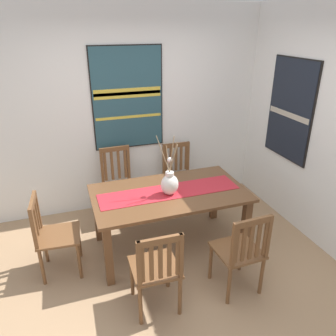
# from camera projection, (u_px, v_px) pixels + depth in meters

# --- Properties ---
(ground_plane) EXTENTS (6.40, 6.40, 0.03)m
(ground_plane) POSITION_uv_depth(u_px,v_px,m) (178.00, 285.00, 3.36)
(ground_plane) COLOR #A37F5B
(wall_back) EXTENTS (6.40, 0.12, 2.70)m
(wall_back) POSITION_uv_depth(u_px,v_px,m) (131.00, 111.00, 4.41)
(wall_back) COLOR silver
(wall_back) RESTS_ON ground_plane
(dining_table) EXTENTS (1.70, 0.95, 0.72)m
(dining_table) POSITION_uv_depth(u_px,v_px,m) (169.00, 200.00, 3.68)
(dining_table) COLOR brown
(dining_table) RESTS_ON ground_plane
(table_runner) EXTENTS (1.56, 0.36, 0.01)m
(table_runner) POSITION_uv_depth(u_px,v_px,m) (169.00, 192.00, 3.64)
(table_runner) COLOR #B7232D
(table_runner) RESTS_ON dining_table
(centerpiece_vase) EXTENTS (0.22, 0.18, 0.67)m
(centerpiece_vase) POSITION_uv_depth(u_px,v_px,m) (170.00, 183.00, 3.53)
(centerpiece_vase) COLOR silver
(centerpiece_vase) RESTS_ON dining_table
(chair_0) EXTENTS (0.44, 0.44, 0.95)m
(chair_0) POSITION_uv_depth(u_px,v_px,m) (119.00, 182.00, 4.38)
(chair_0) COLOR brown
(chair_0) RESTS_ON ground_plane
(chair_1) EXTENTS (0.43, 0.43, 0.90)m
(chair_1) POSITION_uv_depth(u_px,v_px,m) (179.00, 174.00, 4.64)
(chair_1) COLOR brown
(chair_1) RESTS_ON ground_plane
(chair_2) EXTENTS (0.43, 0.43, 0.89)m
(chair_2) POSITION_uv_depth(u_px,v_px,m) (156.00, 268.00, 2.87)
(chair_2) COLOR brown
(chair_2) RESTS_ON ground_plane
(chair_3) EXTENTS (0.44, 0.44, 0.90)m
(chair_3) POSITION_uv_depth(u_px,v_px,m) (241.00, 251.00, 3.09)
(chair_3) COLOR brown
(chair_3) RESTS_ON ground_plane
(chair_4) EXTENTS (0.45, 0.45, 0.89)m
(chair_4) POSITION_uv_depth(u_px,v_px,m) (53.00, 234.00, 3.35)
(chair_4) COLOR brown
(chair_4) RESTS_ON ground_plane
(painting_on_back_wall) EXTENTS (0.94, 0.05, 1.33)m
(painting_on_back_wall) POSITION_uv_depth(u_px,v_px,m) (128.00, 99.00, 4.27)
(painting_on_back_wall) COLOR black
(painting_on_side_wall) EXTENTS (0.05, 0.80, 1.24)m
(painting_on_side_wall) POSITION_uv_depth(u_px,v_px,m) (291.00, 110.00, 4.05)
(painting_on_side_wall) COLOR black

